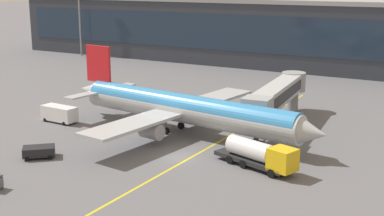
{
  "coord_description": "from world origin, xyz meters",
  "views": [
    {
      "loc": [
        31.55,
        -52.73,
        21.55
      ],
      "look_at": [
        -2.21,
        7.03,
        4.5
      ],
      "focal_mm": 49.26,
      "sensor_mm": 36.0,
      "label": 1
    }
  ],
  "objects_px": {
    "fuel_tanker": "(260,155)",
    "pushback_tug": "(40,151)",
    "lavatory_truck": "(59,113)",
    "main_airliner": "(184,108)"
  },
  "relations": [
    {
      "from": "main_airliner",
      "to": "lavatory_truck",
      "type": "xyz_separation_m",
      "value": [
        -19.8,
        -4.03,
        -2.29
      ]
    },
    {
      "from": "fuel_tanker",
      "to": "pushback_tug",
      "type": "distance_m",
      "value": 26.88
    },
    {
      "from": "fuel_tanker",
      "to": "pushback_tug",
      "type": "bearing_deg",
      "value": -159.07
    },
    {
      "from": "lavatory_truck",
      "to": "pushback_tug",
      "type": "xyz_separation_m",
      "value": [
        9.52,
        -13.5,
        -0.57
      ]
    },
    {
      "from": "fuel_tanker",
      "to": "pushback_tug",
      "type": "relative_size",
      "value": 2.54
    },
    {
      "from": "main_airliner",
      "to": "lavatory_truck",
      "type": "bearing_deg",
      "value": -168.49
    },
    {
      "from": "pushback_tug",
      "to": "lavatory_truck",
      "type": "bearing_deg",
      "value": 125.19
    },
    {
      "from": "lavatory_truck",
      "to": "fuel_tanker",
      "type": "bearing_deg",
      "value": -6.44
    },
    {
      "from": "fuel_tanker",
      "to": "lavatory_truck",
      "type": "bearing_deg",
      "value": 173.56
    },
    {
      "from": "main_airliner",
      "to": "fuel_tanker",
      "type": "height_order",
      "value": "main_airliner"
    }
  ]
}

